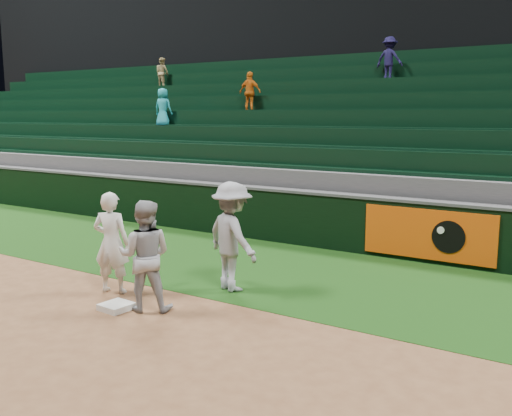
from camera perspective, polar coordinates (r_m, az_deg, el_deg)
The scene contains 9 objects.
ground at distance 9.11m, azimuth -11.71°, elevation -9.71°, with size 70.00×70.00×0.00m, color brown.
foul_grass at distance 11.34m, azimuth -1.03°, elevation -5.68°, with size 36.00×4.20×0.01m, color black.
upper_deck at distance 24.52m, azimuth 18.81°, elevation 16.04°, with size 40.00×12.00×12.00m, color black.
first_base at distance 9.08m, azimuth -13.79°, elevation -9.54°, with size 0.42×0.42×0.10m, color silver.
first_baseman at distance 9.73m, azimuth -14.26°, elevation -3.38°, with size 0.62×0.41×1.70m, color silver.
baserunner at distance 8.76m, azimuth -11.05°, elevation -4.71°, with size 0.82×0.64×1.69m, color #A1A4AB.
base_coach at distance 9.54m, azimuth -2.40°, elevation -2.87°, with size 1.19×0.68×1.84m, color gray.
field_wall at distance 13.04m, azimuth 4.43°, elevation -0.89°, with size 36.00×0.45×1.25m.
stadium_seating at distance 16.31m, azimuth 10.70°, elevation 4.82°, with size 36.00×5.95×5.14m.
Camera 1 is at (6.09, -6.11, 2.95)m, focal length 40.00 mm.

